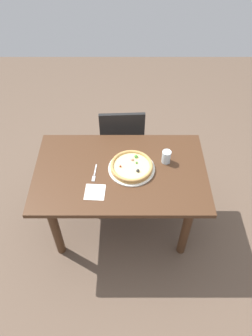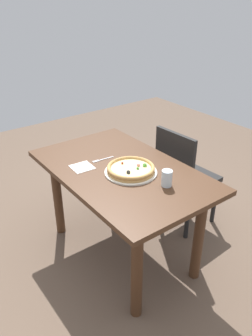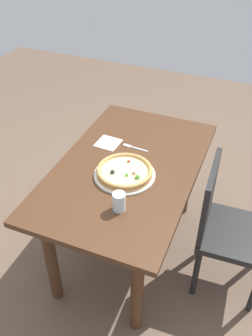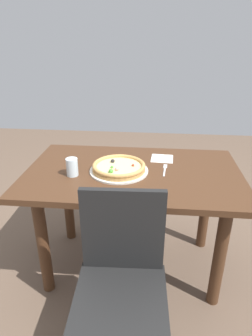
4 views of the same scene
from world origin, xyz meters
TOP-DOWN VIEW (x-y plane):
  - ground_plane at (0.00, 0.00)m, footprint 6.00×6.00m
  - dining_table at (0.00, 0.00)m, footprint 1.28×0.79m
  - chair_near at (-0.00, -0.61)m, footprint 0.42×0.42m
  - plate at (-0.08, -0.02)m, footprint 0.35×0.35m
  - pizza at (-0.08, -0.02)m, footprint 0.31×0.31m
  - fork at (0.19, 0.04)m, footprint 0.03×0.17m
  - drinking_glass at (-0.34, -0.09)m, footprint 0.07×0.07m
  - napkin at (0.17, 0.20)m, footprint 0.15×0.15m

SIDE VIEW (x-z plane):
  - ground_plane at x=0.00m, z-range 0.00..0.00m
  - chair_near at x=0.00m, z-range 0.04..0.90m
  - dining_table at x=0.00m, z-range 0.24..0.96m
  - napkin at x=0.17m, z-range 0.72..0.72m
  - fork at x=0.19m, z-range 0.72..0.73m
  - plate at x=-0.08m, z-range 0.72..0.73m
  - pizza at x=-0.08m, z-range 0.73..0.77m
  - drinking_glass at x=-0.34m, z-range 0.72..0.82m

